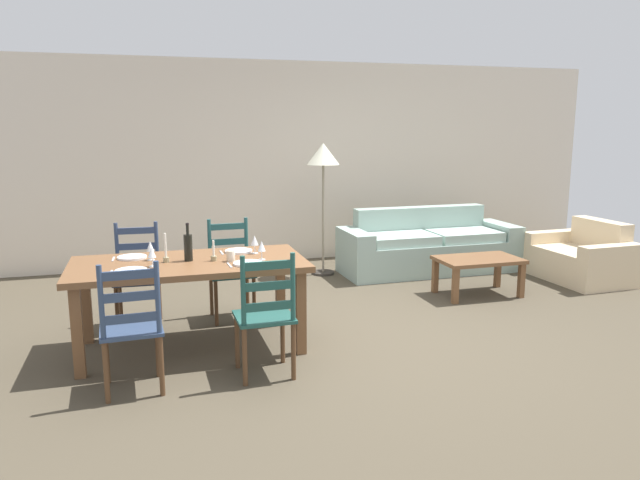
{
  "coord_description": "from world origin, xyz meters",
  "views": [
    {
      "loc": [
        -1.68,
        -4.77,
        1.85
      ],
      "look_at": [
        -0.06,
        0.74,
        0.75
      ],
      "focal_mm": 33.63,
      "sensor_mm": 36.0,
      "label": 1
    }
  ],
  "objects_px": {
    "wine_glass_near_right": "(262,247)",
    "dining_chair_far_right": "(231,269)",
    "wine_glass_far_right": "(255,241)",
    "dining_chair_far_left": "(138,275)",
    "dining_table": "(189,271)",
    "dining_chair_near_left": "(131,327)",
    "armchair_upholstered": "(583,259)",
    "wine_glass_near_left": "(152,253)",
    "standing_lamp": "(323,162)",
    "coffee_table": "(478,264)",
    "wine_bottle": "(188,247)",
    "wine_glass_far_left": "(150,247)",
    "dining_chair_near_right": "(265,315)",
    "couch": "(427,248)",
    "coffee_cup_primary": "(231,256)"
  },
  "relations": [
    {
      "from": "wine_glass_far_right",
      "to": "couch",
      "type": "xyz_separation_m",
      "value": [
        2.57,
        1.82,
        -0.57
      ]
    },
    {
      "from": "dining_chair_near_left",
      "to": "wine_bottle",
      "type": "height_order",
      "value": "wine_bottle"
    },
    {
      "from": "dining_chair_near_left",
      "to": "dining_chair_far_right",
      "type": "xyz_separation_m",
      "value": [
        0.9,
        1.51,
        0.0
      ]
    },
    {
      "from": "wine_glass_near_left",
      "to": "wine_glass_far_right",
      "type": "height_order",
      "value": "same"
    },
    {
      "from": "dining_chair_far_left",
      "to": "coffee_cup_primary",
      "type": "bearing_deg",
      "value": -48.53
    },
    {
      "from": "dining_table",
      "to": "wine_glass_far_left",
      "type": "xyz_separation_m",
      "value": [
        -0.3,
        0.13,
        0.2
      ]
    },
    {
      "from": "coffee_table",
      "to": "dining_chair_near_left",
      "type": "bearing_deg",
      "value": -157.29
    },
    {
      "from": "wine_glass_near_left",
      "to": "dining_chair_near_right",
      "type": "bearing_deg",
      "value": -39.36
    },
    {
      "from": "dining_chair_far_left",
      "to": "coffee_table",
      "type": "xyz_separation_m",
      "value": [
        3.59,
        -0.0,
        -0.12
      ]
    },
    {
      "from": "dining_chair_near_right",
      "to": "wine_bottle",
      "type": "height_order",
      "value": "wine_bottle"
    },
    {
      "from": "wine_glass_near_left",
      "to": "standing_lamp",
      "type": "distance_m",
      "value": 3.13
    },
    {
      "from": "dining_chair_far_right",
      "to": "wine_glass_near_left",
      "type": "height_order",
      "value": "dining_chair_far_right"
    },
    {
      "from": "dining_chair_near_left",
      "to": "wine_glass_near_right",
      "type": "relative_size",
      "value": 5.96
    },
    {
      "from": "dining_chair_near_left",
      "to": "wine_glass_far_left",
      "type": "xyz_separation_m",
      "value": [
        0.16,
        0.89,
        0.38
      ]
    },
    {
      "from": "wine_glass_far_right",
      "to": "standing_lamp",
      "type": "bearing_deg",
      "value": 58.65
    },
    {
      "from": "wine_glass_far_right",
      "to": "dining_chair_far_right",
      "type": "bearing_deg",
      "value": 102.54
    },
    {
      "from": "wine_glass_near_left",
      "to": "wine_glass_near_right",
      "type": "xyz_separation_m",
      "value": [
        0.88,
        -0.0,
        0.0
      ]
    },
    {
      "from": "dining_table",
      "to": "wine_glass_far_right",
      "type": "height_order",
      "value": "wine_glass_far_right"
    },
    {
      "from": "armchair_upholstered",
      "to": "dining_chair_far_left",
      "type": "bearing_deg",
      "value": -177.23
    },
    {
      "from": "armchair_upholstered",
      "to": "standing_lamp",
      "type": "bearing_deg",
      "value": 158.86
    },
    {
      "from": "wine_bottle",
      "to": "wine_glass_far_left",
      "type": "bearing_deg",
      "value": 159.73
    },
    {
      "from": "dining_table",
      "to": "armchair_upholstered",
      "type": "xyz_separation_m",
      "value": [
        4.77,
        1.01,
        -0.41
      ]
    },
    {
      "from": "dining_chair_far_left",
      "to": "coffee_table",
      "type": "distance_m",
      "value": 3.59
    },
    {
      "from": "dining_chair_far_left",
      "to": "coffee_table",
      "type": "bearing_deg",
      "value": -0.03
    },
    {
      "from": "dining_table",
      "to": "dining_chair_near_left",
      "type": "distance_m",
      "value": 0.91
    },
    {
      "from": "dining_chair_near_right",
      "to": "wine_glass_far_right",
      "type": "relative_size",
      "value": 5.96
    },
    {
      "from": "coffee_cup_primary",
      "to": "coffee_table",
      "type": "bearing_deg",
      "value": 16.75
    },
    {
      "from": "dining_table",
      "to": "wine_glass_near_left",
      "type": "xyz_separation_m",
      "value": [
        -0.29,
        -0.12,
        0.2
      ]
    },
    {
      "from": "dining_chair_near_left",
      "to": "wine_glass_near_left",
      "type": "bearing_deg",
      "value": 75.53
    },
    {
      "from": "wine_bottle",
      "to": "coffee_cup_primary",
      "type": "bearing_deg",
      "value": -19.68
    },
    {
      "from": "dining_chair_near_right",
      "to": "wine_glass_far_right",
      "type": "bearing_deg",
      "value": 84.33
    },
    {
      "from": "dining_chair_near_left",
      "to": "armchair_upholstered",
      "type": "bearing_deg",
      "value": 18.7
    },
    {
      "from": "armchair_upholstered",
      "to": "standing_lamp",
      "type": "xyz_separation_m",
      "value": [
        -2.97,
        1.15,
        1.16
      ]
    },
    {
      "from": "wine_glass_near_right",
      "to": "wine_bottle",
      "type": "bearing_deg",
      "value": 166.64
    },
    {
      "from": "dining_chair_far_right",
      "to": "standing_lamp",
      "type": "relative_size",
      "value": 0.59
    },
    {
      "from": "wine_bottle",
      "to": "standing_lamp",
      "type": "relative_size",
      "value": 0.19
    },
    {
      "from": "wine_glass_far_right",
      "to": "dining_chair_far_left",
      "type": "bearing_deg",
      "value": 148.6
    },
    {
      "from": "couch",
      "to": "dining_chair_far_left",
      "type": "bearing_deg",
      "value": -161.23
    },
    {
      "from": "dining_table",
      "to": "wine_glass_near_left",
      "type": "bearing_deg",
      "value": -157.88
    },
    {
      "from": "dining_chair_near_left",
      "to": "coffee_cup_primary",
      "type": "height_order",
      "value": "dining_chair_near_left"
    },
    {
      "from": "dining_chair_far_left",
      "to": "armchair_upholstered",
      "type": "distance_m",
      "value": 5.2
    },
    {
      "from": "coffee_table",
      "to": "armchair_upholstered",
      "type": "bearing_deg",
      "value": 8.95
    },
    {
      "from": "wine_glass_near_right",
      "to": "dining_chair_far_right",
      "type": "bearing_deg",
      "value": 99.49
    },
    {
      "from": "wine_glass_far_left",
      "to": "couch",
      "type": "height_order",
      "value": "wine_glass_far_left"
    },
    {
      "from": "couch",
      "to": "standing_lamp",
      "type": "bearing_deg",
      "value": 172.21
    },
    {
      "from": "dining_table",
      "to": "dining_chair_far_right",
      "type": "distance_m",
      "value": 0.89
    },
    {
      "from": "wine_glass_near_left",
      "to": "couch",
      "type": "bearing_deg",
      "value": 31.25
    },
    {
      "from": "dining_table",
      "to": "dining_chair_far_left",
      "type": "relative_size",
      "value": 1.98
    },
    {
      "from": "coffee_table",
      "to": "armchair_upholstered",
      "type": "relative_size",
      "value": 0.76
    },
    {
      "from": "dining_chair_far_left",
      "to": "dining_chair_far_right",
      "type": "xyz_separation_m",
      "value": [
        0.86,
        -0.01,
        0.0
      ]
    }
  ]
}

